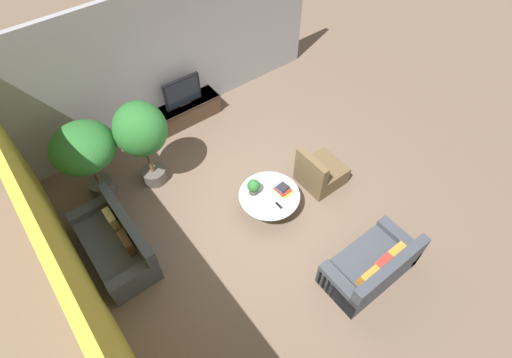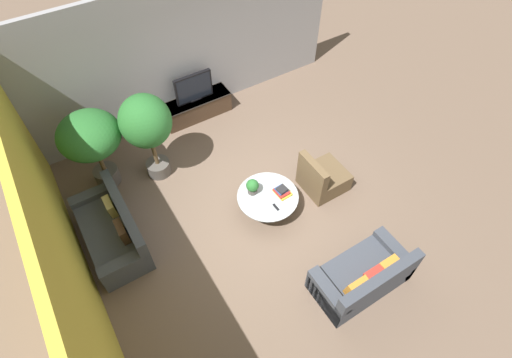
{
  "view_description": "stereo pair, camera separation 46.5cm",
  "coord_description": "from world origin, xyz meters",
  "px_view_note": "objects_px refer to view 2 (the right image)",
  "views": [
    {
      "loc": [
        -2.8,
        -3.44,
        6.27
      ],
      "look_at": [
        0.03,
        0.23,
        0.55
      ],
      "focal_mm": 28.0,
      "sensor_mm": 36.0,
      "label": 1
    },
    {
      "loc": [
        -2.41,
        -3.7,
        6.27
      ],
      "look_at": [
        0.03,
        0.23,
        0.55
      ],
      "focal_mm": 28.0,
      "sensor_mm": 36.0,
      "label": 2
    }
  ],
  "objects_px": {
    "media_console": "(197,107)",
    "coffee_table": "(268,200)",
    "couch_near_entry": "(363,277)",
    "potted_plant_tabletop": "(252,186)",
    "potted_palm_tall": "(90,138)",
    "couch_by_wall": "(113,231)",
    "armchair_wicker": "(322,178)",
    "potted_palm_corner": "(146,125)",
    "television": "(194,88)"
  },
  "relations": [
    {
      "from": "television",
      "to": "potted_palm_tall",
      "type": "height_order",
      "value": "potted_palm_tall"
    },
    {
      "from": "couch_near_entry",
      "to": "potted_plant_tabletop",
      "type": "relative_size",
      "value": 4.98
    },
    {
      "from": "couch_near_entry",
      "to": "potted_plant_tabletop",
      "type": "xyz_separation_m",
      "value": [
        -0.67,
        2.31,
        0.31
      ]
    },
    {
      "from": "television",
      "to": "couch_near_entry",
      "type": "relative_size",
      "value": 0.54
    },
    {
      "from": "coffee_table",
      "to": "potted_plant_tabletop",
      "type": "height_order",
      "value": "potted_plant_tabletop"
    },
    {
      "from": "television",
      "to": "armchair_wicker",
      "type": "height_order",
      "value": "television"
    },
    {
      "from": "media_console",
      "to": "potted_plant_tabletop",
      "type": "xyz_separation_m",
      "value": [
        -0.25,
        -2.85,
        0.34
      ]
    },
    {
      "from": "couch_by_wall",
      "to": "potted_plant_tabletop",
      "type": "bearing_deg",
      "value": 75.38
    },
    {
      "from": "armchair_wicker",
      "to": "couch_near_entry",
      "type": "bearing_deg",
      "value": 160.06
    },
    {
      "from": "armchair_wicker",
      "to": "potted_plant_tabletop",
      "type": "distance_m",
      "value": 1.46
    },
    {
      "from": "coffee_table",
      "to": "potted_palm_corner",
      "type": "bearing_deg",
      "value": 125.17
    },
    {
      "from": "coffee_table",
      "to": "couch_near_entry",
      "type": "relative_size",
      "value": 0.72
    },
    {
      "from": "television",
      "to": "potted_palm_tall",
      "type": "xyz_separation_m",
      "value": [
        -2.38,
        -0.8,
        0.4
      ]
    },
    {
      "from": "coffee_table",
      "to": "potted_palm_tall",
      "type": "bearing_deg",
      "value": 135.76
    },
    {
      "from": "potted_palm_tall",
      "to": "coffee_table",
      "type": "bearing_deg",
      "value": -44.24
    },
    {
      "from": "media_console",
      "to": "television",
      "type": "xyz_separation_m",
      "value": [
        -0.0,
        -0.0,
        0.55
      ]
    },
    {
      "from": "couch_near_entry",
      "to": "media_console",
      "type": "bearing_deg",
      "value": -85.35
    },
    {
      "from": "potted_palm_tall",
      "to": "potted_plant_tabletop",
      "type": "relative_size",
      "value": 5.33
    },
    {
      "from": "couch_by_wall",
      "to": "armchair_wicker",
      "type": "distance_m",
      "value": 3.97
    },
    {
      "from": "media_console",
      "to": "television",
      "type": "height_order",
      "value": "television"
    },
    {
      "from": "armchair_wicker",
      "to": "potted_palm_tall",
      "type": "xyz_separation_m",
      "value": [
        -3.53,
        2.36,
        0.93
      ]
    },
    {
      "from": "coffee_table",
      "to": "potted_plant_tabletop",
      "type": "distance_m",
      "value": 0.42
    },
    {
      "from": "coffee_table",
      "to": "couch_near_entry",
      "type": "distance_m",
      "value": 2.14
    },
    {
      "from": "media_console",
      "to": "coffee_table",
      "type": "distance_m",
      "value": 3.07
    },
    {
      "from": "coffee_table",
      "to": "media_console",
      "type": "bearing_deg",
      "value": 88.93
    },
    {
      "from": "couch_near_entry",
      "to": "potted_palm_corner",
      "type": "distance_m",
      "value": 4.55
    },
    {
      "from": "television",
      "to": "coffee_table",
      "type": "height_order",
      "value": "television"
    },
    {
      "from": "media_console",
      "to": "couch_near_entry",
      "type": "height_order",
      "value": "couch_near_entry"
    },
    {
      "from": "couch_by_wall",
      "to": "potted_plant_tabletop",
      "type": "relative_size",
      "value": 5.73
    },
    {
      "from": "coffee_table",
      "to": "potted_palm_tall",
      "type": "xyz_separation_m",
      "value": [
        -2.33,
        2.27,
        0.9
      ]
    },
    {
      "from": "armchair_wicker",
      "to": "potted_palm_corner",
      "type": "height_order",
      "value": "potted_palm_corner"
    },
    {
      "from": "media_console",
      "to": "coffee_table",
      "type": "bearing_deg",
      "value": -91.07
    },
    {
      "from": "media_console",
      "to": "television",
      "type": "bearing_deg",
      "value": -90.0
    },
    {
      "from": "coffee_table",
      "to": "armchair_wicker",
      "type": "height_order",
      "value": "armchair_wicker"
    },
    {
      "from": "couch_by_wall",
      "to": "armchair_wicker",
      "type": "relative_size",
      "value": 2.11
    },
    {
      "from": "potted_palm_tall",
      "to": "potted_palm_corner",
      "type": "height_order",
      "value": "potted_palm_corner"
    },
    {
      "from": "television",
      "to": "potted_palm_tall",
      "type": "relative_size",
      "value": 0.51
    },
    {
      "from": "couch_by_wall",
      "to": "potted_palm_corner",
      "type": "distance_m",
      "value": 1.97
    },
    {
      "from": "television",
      "to": "potted_palm_corner",
      "type": "xyz_separation_m",
      "value": [
        -1.43,
        -1.12,
        0.52
      ]
    },
    {
      "from": "coffee_table",
      "to": "couch_by_wall",
      "type": "bearing_deg",
      "value": 161.97
    },
    {
      "from": "television",
      "to": "couch_near_entry",
      "type": "xyz_separation_m",
      "value": [
        0.42,
        -5.16,
        -0.52
      ]
    },
    {
      "from": "couch_by_wall",
      "to": "couch_near_entry",
      "type": "height_order",
      "value": "same"
    },
    {
      "from": "couch_near_entry",
      "to": "potted_palm_corner",
      "type": "xyz_separation_m",
      "value": [
        -1.85,
        4.03,
        1.03
      ]
    },
    {
      "from": "media_console",
      "to": "television",
      "type": "distance_m",
      "value": 0.55
    },
    {
      "from": "armchair_wicker",
      "to": "potted_palm_corner",
      "type": "xyz_separation_m",
      "value": [
        -2.57,
        2.04,
        1.05
      ]
    },
    {
      "from": "media_console",
      "to": "potted_plant_tabletop",
      "type": "bearing_deg",
      "value": -94.99
    },
    {
      "from": "couch_by_wall",
      "to": "couch_near_entry",
      "type": "bearing_deg",
      "value": 46.7
    },
    {
      "from": "television",
      "to": "potted_plant_tabletop",
      "type": "height_order",
      "value": "television"
    },
    {
      "from": "couch_by_wall",
      "to": "potted_plant_tabletop",
      "type": "height_order",
      "value": "couch_by_wall"
    },
    {
      "from": "television",
      "to": "potted_palm_tall",
      "type": "bearing_deg",
      "value": -161.38
    }
  ]
}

